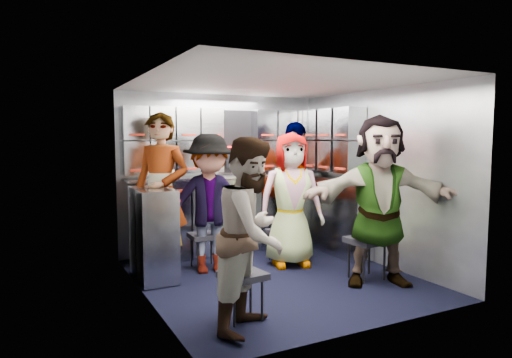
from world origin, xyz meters
name	(u,v)px	position (x,y,z in m)	size (l,w,h in m)	color
floor	(276,278)	(0.00, 0.00, 0.00)	(3.00, 3.00, 0.00)	black
wall_back	(222,173)	(0.00, 1.50, 1.05)	(2.80, 0.04, 2.10)	gray
wall_left	(145,189)	(-1.40, 0.00, 1.05)	(0.04, 3.00, 2.10)	gray
wall_right	(377,177)	(1.40, 0.00, 1.05)	(0.04, 3.00, 2.10)	gray
ceiling	(277,83)	(0.00, 0.00, 2.10)	(2.80, 3.00, 0.02)	silver
cart_bank_back	(228,215)	(0.00, 1.29, 0.49)	(2.68, 0.38, 0.99)	#9499A3
cart_bank_left	(154,234)	(-1.19, 0.56, 0.49)	(0.38, 0.76, 0.99)	#9499A3
counter	(228,176)	(0.00, 1.29, 1.01)	(2.68, 0.42, 0.03)	silver
locker_bank_back	(226,140)	(0.00, 1.35, 1.49)	(2.68, 0.28, 0.82)	#9499A3
locker_bank_right	(333,140)	(1.25, 0.70, 1.49)	(0.28, 1.00, 0.82)	#9499A3
right_cabinet	(336,215)	(1.25, 0.60, 0.50)	(0.28, 1.20, 1.00)	#9499A3
coffee_niche	(237,142)	(0.18, 1.41, 1.47)	(0.46, 0.16, 0.84)	black
red_latch_strip	(234,188)	(0.00, 1.09, 0.88)	(2.60, 0.02, 0.03)	#AC2314
jump_seat_near_left	(243,278)	(-0.80, -0.86, 0.36)	(0.38, 0.36, 0.41)	black
jump_seat_mid_left	(204,237)	(-0.54, 0.74, 0.36)	(0.35, 0.34, 0.40)	black
jump_seat_center	(283,233)	(0.42, 0.56, 0.36)	(0.42, 0.41, 0.40)	black
jump_seat_mid_right	(287,224)	(0.69, 0.93, 0.38)	(0.43, 0.42, 0.43)	black
jump_seat_near_right	(367,242)	(0.87, -0.46, 0.40)	(0.41, 0.39, 0.45)	black
attendant_standing	(161,194)	(-1.05, 0.73, 0.90)	(0.66, 0.43, 1.81)	black
attendant_arc_a	(252,234)	(-0.80, -1.04, 0.77)	(0.75, 0.58, 1.53)	black
attendant_arc_b	(210,203)	(-0.54, 0.56, 0.78)	(1.01, 0.58, 1.57)	black
attendant_arc_c	(291,199)	(0.42, 0.38, 0.79)	(0.78, 0.50, 1.59)	black
attendant_arc_d	(294,189)	(0.69, 0.75, 0.86)	(1.01, 0.42, 1.73)	black
attendant_arc_e	(380,200)	(0.87, -0.64, 0.88)	(1.64, 0.52, 1.77)	black
bottle_left	(152,169)	(-1.02, 1.24, 1.15)	(0.06, 0.06, 0.24)	white
bottle_mid	(207,166)	(-0.31, 1.24, 1.16)	(0.06, 0.06, 0.27)	white
bottle_right	(244,165)	(0.21, 1.24, 1.16)	(0.07, 0.07, 0.26)	white
cup_left	(171,174)	(-0.79, 1.23, 1.08)	(0.09, 0.09, 0.10)	beige
cup_right	(261,170)	(0.46, 1.23, 1.08)	(0.08, 0.08, 0.11)	beige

